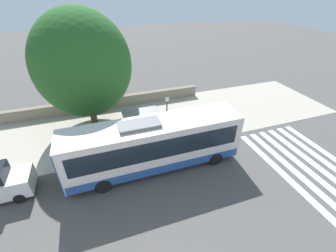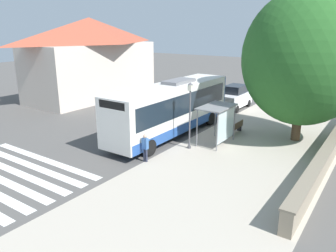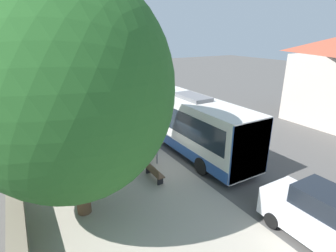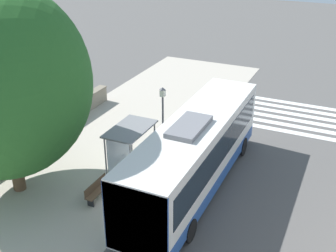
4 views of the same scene
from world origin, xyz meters
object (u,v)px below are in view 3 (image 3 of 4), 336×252
(bus, at_px, (184,120))
(parked_car_behind_bus, at_px, (324,219))
(street_lamp_near, at_px, (138,111))
(bus_shelter, at_px, (134,127))
(shade_tree, at_px, (69,88))
(bench, at_px, (153,171))
(pedestrian, at_px, (133,118))

(bus, bearing_deg, parked_car_behind_bus, -92.69)
(bus, relative_size, street_lamp_near, 2.81)
(bus_shelter, bearing_deg, shade_tree, -137.54)
(bus_shelter, height_order, parked_car_behind_bus, bus_shelter)
(street_lamp_near, height_order, shade_tree, shade_tree)
(parked_car_behind_bus, bearing_deg, shade_tree, 139.09)
(bus, relative_size, bench, 6.96)
(street_lamp_near, bearing_deg, parked_car_behind_bus, -79.91)
(shade_tree, bearing_deg, bus, 25.83)
(pedestrian, bearing_deg, bench, -105.50)
(bus_shelter, height_order, shade_tree, shade_tree)
(pedestrian, relative_size, parked_car_behind_bus, 0.37)
(shade_tree, bearing_deg, pedestrian, 55.39)
(bus, xyz_separation_m, bus_shelter, (-3.62, -0.03, 0.13))
(pedestrian, distance_m, street_lamp_near, 3.71)
(bus, relative_size, pedestrian, 7.16)
(bus_shelter, height_order, pedestrian, bus_shelter)
(street_lamp_near, distance_m, parked_car_behind_bus, 11.95)
(bench, relative_size, shade_tree, 0.17)
(bus_shelter, bearing_deg, pedestrian, 68.23)
(bus, xyz_separation_m, bench, (-3.76, -2.75, -1.48))
(parked_car_behind_bus, bearing_deg, street_lamp_near, 100.09)
(bus_shelter, distance_m, pedestrian, 5.57)
(bus_shelter, bearing_deg, parked_car_behind_bus, -72.25)
(bench, xyz_separation_m, parked_car_behind_bus, (3.29, -7.14, 0.56))
(bus, height_order, street_lamp_near, street_lamp_near)
(bus_shelter, xyz_separation_m, shade_tree, (-4.00, -3.66, 3.39))
(street_lamp_near, relative_size, shade_tree, 0.43)
(bench, xyz_separation_m, street_lamp_near, (1.21, 4.53, 2.01))
(bench, bearing_deg, bus, 36.16)
(bus, bearing_deg, shade_tree, -154.17)
(bus_shelter, distance_m, parked_car_behind_bus, 10.41)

